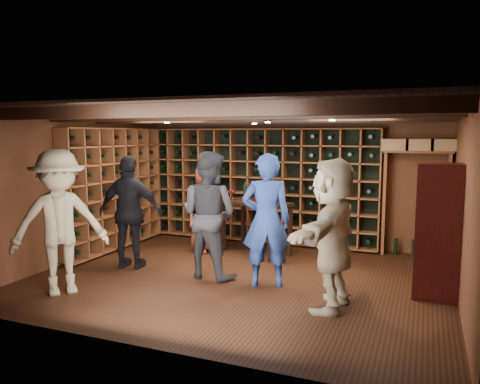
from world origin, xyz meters
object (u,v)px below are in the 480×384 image
at_px(guest_khaki, 60,222).
at_px(guest_beige, 333,234).
at_px(man_blue_shirt, 266,220).
at_px(guest_woman_black, 130,212).
at_px(display_cabinet, 437,234).
at_px(guest_red_floral, 206,209).
at_px(tasting_table, 256,208).
at_px(man_grey_suit, 209,215).

xyz_separation_m(guest_khaki, guest_beige, (3.51, 0.80, -0.04)).
xyz_separation_m(man_blue_shirt, guest_woman_black, (-2.31, 0.05, -0.04)).
distance_m(man_blue_shirt, guest_khaki, 2.81).
bearing_deg(display_cabinet, guest_woman_black, -175.88).
relative_size(guest_red_floral, guest_woman_black, 0.87).
height_order(man_blue_shirt, tasting_table, man_blue_shirt).
xyz_separation_m(guest_red_floral, guest_beige, (2.69, -2.00, 0.15)).
relative_size(display_cabinet, tasting_table, 1.24).
height_order(display_cabinet, guest_beige, guest_beige).
bearing_deg(display_cabinet, guest_red_floral, 164.35).
relative_size(display_cabinet, man_blue_shirt, 0.93).
bearing_deg(guest_beige, display_cabinet, 133.20).
height_order(guest_red_floral, guest_khaki, guest_khaki).
bearing_deg(display_cabinet, guest_beige, -142.86).
bearing_deg(guest_red_floral, man_grey_suit, -118.18).
xyz_separation_m(guest_woman_black, guest_khaki, (-0.16, -1.38, 0.07)).
distance_m(display_cabinet, guest_beige, 1.51).
xyz_separation_m(display_cabinet, man_blue_shirt, (-2.23, -0.38, 0.09)).
distance_m(man_blue_shirt, guest_beige, 1.16).
xyz_separation_m(man_grey_suit, guest_woman_black, (-1.37, -0.04, -0.04)).
xyz_separation_m(display_cabinet, guest_woman_black, (-4.54, -0.33, 0.05)).
xyz_separation_m(man_grey_suit, guest_red_floral, (-0.71, 1.37, -0.16)).
height_order(man_grey_suit, guest_beige, man_grey_suit).
relative_size(man_grey_suit, guest_woman_black, 1.04).
distance_m(man_blue_shirt, man_grey_suit, 0.95).
bearing_deg(tasting_table, guest_beige, -27.47).
bearing_deg(man_blue_shirt, tasting_table, -85.78).
bearing_deg(man_blue_shirt, man_grey_suit, -26.03).
height_order(guest_khaki, tasting_table, guest_khaki).
distance_m(guest_woman_black, tasting_table, 2.24).
height_order(man_blue_shirt, guest_beige, man_blue_shirt).
bearing_deg(guest_red_floral, guest_khaki, -161.89).
bearing_deg(tasting_table, display_cabinet, 0.00).
relative_size(guest_woman_black, guest_khaki, 0.93).
relative_size(guest_beige, tasting_table, 1.33).
bearing_deg(tasting_table, guest_woman_black, -110.62).
height_order(display_cabinet, man_blue_shirt, man_blue_shirt).
bearing_deg(guest_beige, guest_woman_black, -93.78).
distance_m(display_cabinet, guest_woman_black, 4.56).
xyz_separation_m(guest_woman_black, tasting_table, (1.55, 1.61, -0.08)).
relative_size(guest_khaki, guest_beige, 1.04).
bearing_deg(guest_khaki, man_grey_suit, -6.72).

